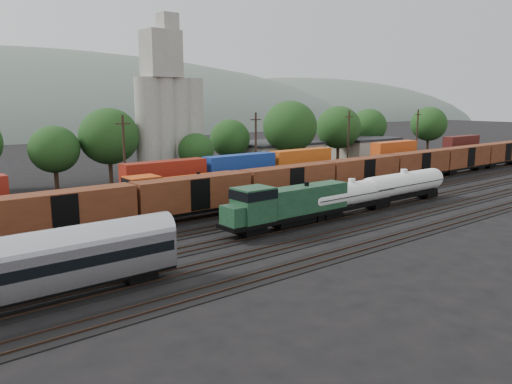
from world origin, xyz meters
TOP-DOWN VIEW (x-y plane):
  - ground at (0.00, 0.00)m, footprint 600.00×600.00m
  - tracks at (0.00, 0.00)m, footprint 180.00×33.20m
  - green_locomotive at (-5.68, -5.00)m, footprint 18.37×3.24m
  - tank_car_a at (5.31, -5.00)m, footprint 16.29×2.92m
  - tank_car_b at (16.10, -5.00)m, footprint 17.20×3.08m
  - passenger_coach at (-34.08, -10.00)m, footprint 22.25×2.74m
  - orange_locomotive at (-10.55, 10.00)m, footprint 19.04×3.17m
  - boxcar_string at (4.24, 5.00)m, footprint 169.00×2.90m
  - container_wall at (3.88, 15.00)m, footprint 178.90×2.60m
  - grain_silo at (3.28, 36.00)m, footprint 13.40×5.00m
  - industrial_sheds at (6.63, 35.25)m, footprint 119.38×17.26m
  - tree_band at (-4.27, 35.97)m, footprint 168.43×22.54m
  - utility_poles at (0.00, 22.00)m, footprint 122.20×0.36m
  - distant_hills at (23.92, 260.00)m, footprint 860.00×286.00m

SIDE VIEW (x-z plane):
  - distant_hills at x=23.92m, z-range -85.56..44.44m
  - ground at x=0.00m, z-range 0.00..0.00m
  - tracks at x=0.00m, z-range -0.05..0.15m
  - tank_car_a at x=5.31m, z-range 0.41..4.68m
  - industrial_sheds at x=6.63m, z-range 0.01..5.11m
  - tank_car_b at x=16.10m, z-range 0.42..4.93m
  - orange_locomotive at x=-10.55m, z-range 0.32..5.08m
  - container_wall at x=3.88m, z-range -0.19..5.61m
  - green_locomotive at x=-5.68m, z-range 0.33..5.19m
  - passenger_coach at x=-34.08m, z-range 0.58..5.63m
  - boxcar_string at x=4.24m, z-range 1.02..5.22m
  - utility_poles at x=0.00m, z-range 0.21..12.21m
  - tree_band at x=-4.27m, z-range 0.54..15.02m
  - grain_silo at x=3.28m, z-range -3.24..25.76m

